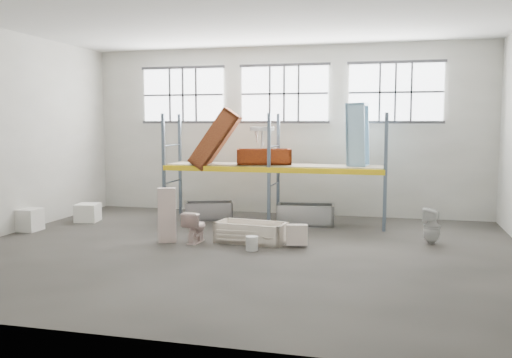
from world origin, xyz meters
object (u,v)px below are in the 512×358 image
(toilet_white, at_px, (432,226))
(cistern_tall, at_px, (167,215))
(steel_tub_left, at_px, (209,210))
(blue_tub_upright, at_px, (358,136))
(steel_tub_right, at_px, (306,214))
(toilet_beige, at_px, (195,227))
(carton_near, at_px, (27,220))
(bathtub_beige, at_px, (251,232))
(rust_tub_flat, at_px, (264,157))
(bucket, at_px, (252,243))

(toilet_white, bearing_deg, cistern_tall, -62.66)
(steel_tub_left, height_order, blue_tub_upright, blue_tub_upright)
(steel_tub_right, distance_m, blue_tub_upright, 2.53)
(toilet_beige, relative_size, steel_tub_right, 0.48)
(toilet_beige, bearing_deg, steel_tub_left, -73.73)
(blue_tub_upright, bearing_deg, carton_near, -159.86)
(steel_tub_left, bearing_deg, cistern_tall, -89.12)
(cistern_tall, bearing_deg, toilet_beige, -10.05)
(steel_tub_right, xyz_separation_m, blue_tub_upright, (1.32, 0.44, 2.12))
(bathtub_beige, relative_size, toilet_white, 1.93)
(bathtub_beige, height_order, cistern_tall, cistern_tall)
(steel_tub_right, relative_size, rust_tub_flat, 1.03)
(toilet_beige, xyz_separation_m, bucket, (1.47, -0.45, -0.21))
(blue_tub_upright, distance_m, bucket, 4.74)
(rust_tub_flat, xyz_separation_m, carton_near, (-5.60, -2.62, -1.54))
(cistern_tall, height_order, steel_tub_left, cistern_tall)
(toilet_beige, bearing_deg, carton_near, 0.09)
(bathtub_beige, height_order, steel_tub_right, steel_tub_right)
(rust_tub_flat, bearing_deg, cistern_tall, -117.80)
(bucket, bearing_deg, steel_tub_right, 78.57)
(bathtub_beige, bearing_deg, rust_tub_flat, 103.18)
(toilet_white, bearing_deg, steel_tub_right, -102.25)
(blue_tub_upright, bearing_deg, steel_tub_left, -176.56)
(steel_tub_left, height_order, carton_near, carton_near)
(bathtub_beige, bearing_deg, toilet_white, 17.62)
(carton_near, bearing_deg, toilet_white, 5.07)
(bathtub_beige, relative_size, carton_near, 2.42)
(cistern_tall, height_order, rust_tub_flat, rust_tub_flat)
(toilet_beige, height_order, cistern_tall, cistern_tall)
(cistern_tall, bearing_deg, carton_near, 154.76)
(blue_tub_upright, height_order, carton_near, blue_tub_upright)
(cistern_tall, bearing_deg, toilet_white, -8.00)
(bathtub_beige, distance_m, rust_tub_flat, 3.03)
(blue_tub_upright, bearing_deg, bucket, -118.18)
(toilet_beige, bearing_deg, cistern_tall, 13.18)
(bathtub_beige, bearing_deg, bucket, -68.61)
(rust_tub_flat, bearing_deg, bucket, -80.96)
(steel_tub_left, relative_size, carton_near, 2.04)
(toilet_beige, distance_m, bucket, 1.55)
(steel_tub_right, bearing_deg, blue_tub_upright, 18.56)
(toilet_white, xyz_separation_m, carton_near, (-9.93, -0.88, -0.13))
(steel_tub_left, xyz_separation_m, carton_near, (-3.97, -2.72, 0.04))
(toilet_white, distance_m, blue_tub_upright, 3.41)
(toilet_white, relative_size, steel_tub_right, 0.54)
(blue_tub_upright, relative_size, carton_near, 2.63)
(bucket, relative_size, carton_near, 0.47)
(toilet_beige, bearing_deg, toilet_white, -164.53)
(rust_tub_flat, height_order, bucket, rust_tub_flat)
(toilet_white, height_order, carton_near, toilet_white)
(toilet_beige, bearing_deg, bathtub_beige, -162.38)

